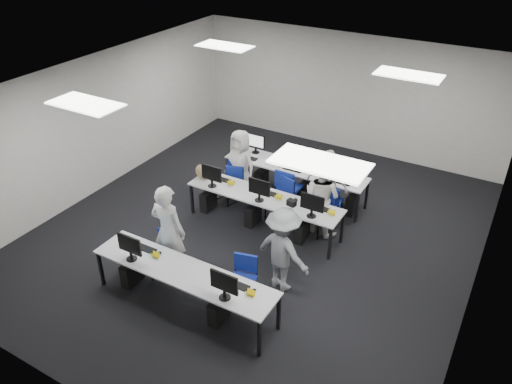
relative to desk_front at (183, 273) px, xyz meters
The scene contains 23 objects.
room 2.54m from the desk_front, 90.00° to the left, with size 9.00×9.02×3.00m.
ceiling_panels 3.33m from the desk_front, 90.00° to the left, with size 5.20×4.60×0.02m.
desk_front is the anchor object (origin of this frame).
desk_mid 2.60m from the desk_front, 90.00° to the left, with size 3.20×0.70×0.73m.
desk_back 4.00m from the desk_front, 90.00° to the left, with size 3.20×0.70×0.73m.
equipment_front 0.38m from the desk_front, behind, with size 2.51×0.41×1.19m.
equipment_mid 2.61m from the desk_front, 94.24° to the left, with size 2.91×0.41×1.19m.
equipment_back 4.04m from the desk_front, 87.27° to the left, with size 2.91×0.41×1.19m.
chair_0 0.98m from the desk_front, 147.99° to the left, with size 0.51×0.54×0.85m.
chair_1 1.03m from the desk_front, 37.03° to the left, with size 0.50×0.53×0.83m.
chair_2 3.38m from the desk_front, 110.42° to the left, with size 0.52×0.55×0.86m.
chair_3 3.10m from the desk_front, 87.76° to the left, with size 0.54×0.57×0.88m.
chair_4 3.24m from the desk_front, 72.24° to the left, with size 0.60×0.63×0.97m.
chair_5 3.55m from the desk_front, 108.24° to the left, with size 0.54×0.56×0.84m.
chair_6 3.54m from the desk_front, 88.60° to the left, with size 0.48×0.52×0.94m.
chair_7 3.66m from the desk_front, 73.10° to the left, with size 0.49×0.52×0.87m.
handbag 2.98m from the desk_front, 119.22° to the left, with size 0.37×0.24×0.30m, color olive.
student_0 0.95m from the desk_front, 141.79° to the left, with size 0.64×0.42×1.77m, color beige.
student_1 3.24m from the desk_front, 71.48° to the left, with size 0.76×0.60×1.57m, color beige.
student_2 3.59m from the desk_front, 106.90° to the left, with size 0.77×0.50×1.57m, color beige.
student_3 3.63m from the desk_front, 75.05° to the left, with size 0.93×0.39×1.58m, color beige.
photographer 1.66m from the desk_front, 46.02° to the left, with size 1.02×0.58×1.57m, color slate.
dslr_camera 2.04m from the desk_front, 49.09° to the left, with size 0.14×0.18×0.10m, color black.
Camera 1 is at (4.03, -7.09, 5.82)m, focal length 35.00 mm.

